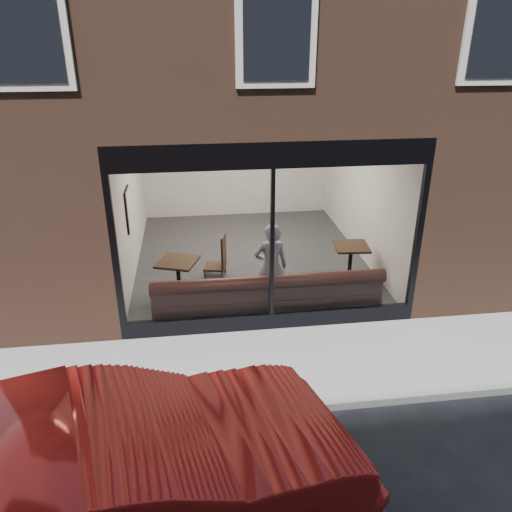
{
  "coord_description": "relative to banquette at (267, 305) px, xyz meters",
  "views": [
    {
      "loc": [
        -1.22,
        -5.18,
        4.64
      ],
      "look_at": [
        -0.21,
        2.4,
        1.22
      ],
      "focal_mm": 35.0,
      "sensor_mm": 36.0,
      "label": 1
    }
  ],
  "objects": [
    {
      "name": "banquette",
      "position": [
        0.0,
        0.0,
        0.0
      ],
      "size": [
        4.0,
        0.55,
        0.45
      ],
      "primitive_type": "cube",
      "color": "#3D1816",
      "rests_on": "cafe_floor"
    },
    {
      "name": "storefront_kick",
      "position": [
        0.0,
        -0.4,
        -0.08
      ],
      "size": [
        5.0,
        0.1,
        0.3
      ],
      "primitive_type": "cube",
      "color": "black",
      "rests_on": "ground"
    },
    {
      "name": "storefront_glass",
      "position": [
        0.0,
        -0.43,
        1.33
      ],
      "size": [
        4.8,
        0.0,
        4.8
      ],
      "primitive_type": "plane",
      "rotation": [
        1.57,
        0.0,
        0.0
      ],
      "color": "white",
      "rests_on": "storefront_kick"
    },
    {
      "name": "cafe_wall_left",
      "position": [
        -2.49,
        2.55,
        1.37
      ],
      "size": [
        0.0,
        6.0,
        6.0
      ],
      "primitive_type": "plane",
      "rotation": [
        1.57,
        0.0,
        1.57
      ],
      "color": "silver",
      "rests_on": "ground"
    },
    {
      "name": "storefront_header",
      "position": [
        0.0,
        -0.4,
        2.77
      ],
      "size": [
        5.0,
        0.1,
        0.4
      ],
      "primitive_type": "cube",
      "color": "black",
      "rests_on": "host_building_upper"
    },
    {
      "name": "host_building_pier_left",
      "position": [
        -3.75,
        5.55,
        1.38
      ],
      "size": [
        2.5,
        12.0,
        3.2
      ],
      "primitive_type": "cube",
      "color": "brown",
      "rests_on": "ground"
    },
    {
      "name": "cafe_ceiling",
      "position": [
        0.0,
        2.55,
        2.97
      ],
      "size": [
        6.0,
        6.0,
        0.0
      ],
      "primitive_type": "plane",
      "rotation": [
        3.14,
        0.0,
        0.0
      ],
      "color": "white",
      "rests_on": "host_building_upper"
    },
    {
      "name": "cafe_floor",
      "position": [
        0.0,
        2.55,
        -0.21
      ],
      "size": [
        6.0,
        6.0,
        0.0
      ],
      "primitive_type": "plane",
      "color": "#2D2D30",
      "rests_on": "ground"
    },
    {
      "name": "cafe_wall_back",
      "position": [
        0.0,
        5.54,
        1.37
      ],
      "size": [
        5.0,
        0.0,
        5.0
      ],
      "primitive_type": "plane",
      "rotation": [
        1.57,
        0.0,
        0.0
      ],
      "color": "silver",
      "rests_on": "ground"
    },
    {
      "name": "wall_poster",
      "position": [
        -2.45,
        1.79,
        1.3
      ],
      "size": [
        0.02,
        0.57,
        0.76
      ],
      "primitive_type": "cube",
      "color": "white",
      "rests_on": "cafe_wall_left"
    },
    {
      "name": "ground",
      "position": [
        0.0,
        -2.45,
        -0.23
      ],
      "size": [
        120.0,
        120.0,
        0.0
      ],
      "primitive_type": "plane",
      "color": "black",
      "rests_on": "ground"
    },
    {
      "name": "cafe_chair_left",
      "position": [
        -0.83,
        1.7,
        0.01
      ],
      "size": [
        0.51,
        0.51,
        0.04
      ],
      "primitive_type": "cube",
      "rotation": [
        0.0,
        0.0,
        2.91
      ],
      "color": "black",
      "rests_on": "cafe_floor"
    },
    {
      "name": "cafe_wall_right",
      "position": [
        2.49,
        2.55,
        1.37
      ],
      "size": [
        0.0,
        6.0,
        6.0
      ],
      "primitive_type": "plane",
      "rotation": [
        1.57,
        0.0,
        -1.57
      ],
      "color": "silver",
      "rests_on": "ground"
    },
    {
      "name": "host_building_backfill",
      "position": [
        0.0,
        8.55,
        1.38
      ],
      "size": [
        5.0,
        6.0,
        3.2
      ],
      "primitive_type": "cube",
      "color": "brown",
      "rests_on": "ground"
    },
    {
      "name": "sidewalk_near",
      "position": [
        0.0,
        -1.45,
        -0.22
      ],
      "size": [
        40.0,
        2.0,
        0.01
      ],
      "primitive_type": "cube",
      "color": "gray",
      "rests_on": "ground"
    },
    {
      "name": "person",
      "position": [
        0.1,
        0.28,
        0.6
      ],
      "size": [
        0.6,
        0.4,
        1.65
      ],
      "primitive_type": "imported",
      "rotation": [
        0.0,
        0.0,
        3.14
      ],
      "color": "#9EB3D0",
      "rests_on": "cafe_floor"
    },
    {
      "name": "parked_car",
      "position": [
        -2.19,
        -4.25,
        0.62
      ],
      "size": [
        5.42,
        3.13,
        1.69
      ],
      "primitive_type": "imported",
      "rotation": [
        0.0,
        0.0,
        1.85
      ],
      "color": "maroon",
      "rests_on": "ground"
    },
    {
      "name": "host_building_pier_right",
      "position": [
        3.75,
        5.55,
        1.38
      ],
      "size": [
        2.5,
        12.0,
        3.2
      ],
      "primitive_type": "cube",
      "color": "brown",
      "rests_on": "ground"
    },
    {
      "name": "cafe_table_left",
      "position": [
        -1.56,
        0.94,
        0.52
      ],
      "size": [
        0.88,
        0.88,
        0.04
      ],
      "primitive_type": "cube",
      "rotation": [
        0.0,
        0.0,
        -0.35
      ],
      "color": "black",
      "rests_on": "cafe_floor"
    },
    {
      "name": "kerb_near",
      "position": [
        0.0,
        -2.5,
        -0.17
      ],
      "size": [
        40.0,
        0.1,
        0.12
      ],
      "primitive_type": "cube",
      "color": "gray",
      "rests_on": "ground"
    },
    {
      "name": "storefront_mullion",
      "position": [
        0.0,
        -0.4,
        1.32
      ],
      "size": [
        0.06,
        0.1,
        2.5
      ],
      "primitive_type": "cube",
      "color": "black",
      "rests_on": "storefront_kick"
    },
    {
      "name": "cafe_table_right",
      "position": [
        1.89,
        1.23,
        0.52
      ],
      "size": [
        0.74,
        0.74,
        0.04
      ],
      "primitive_type": "cube",
      "rotation": [
        0.0,
        0.0,
        -0.11
      ],
      "color": "black",
      "rests_on": "cafe_floor"
    }
  ]
}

